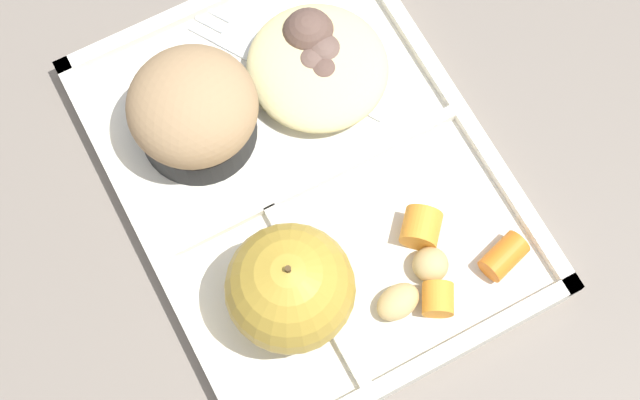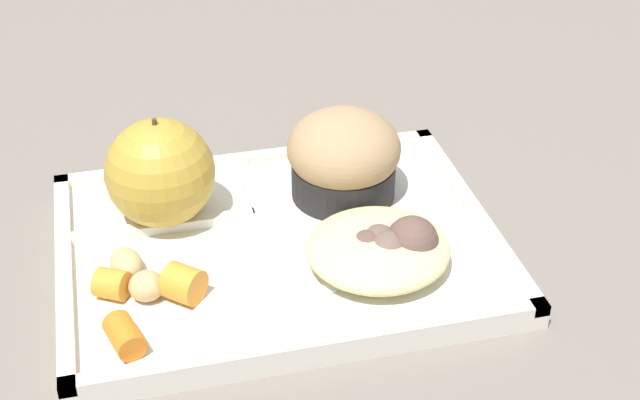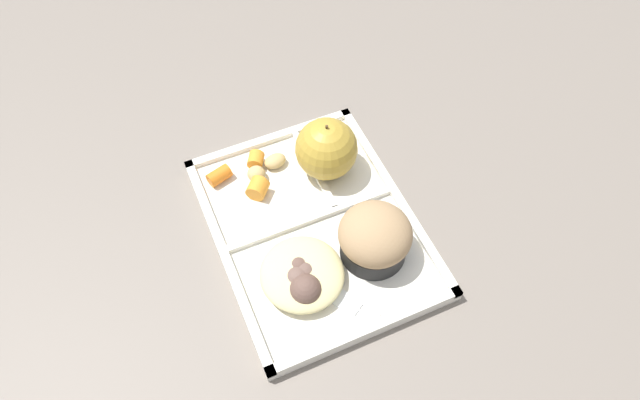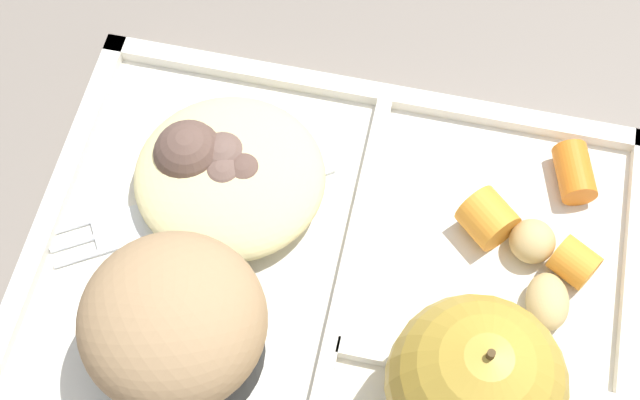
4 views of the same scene
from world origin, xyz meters
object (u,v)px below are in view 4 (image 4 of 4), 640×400
bran_muffin (175,327)px  green_apple (475,385)px  lunch_tray (331,285)px  plastic_fork (177,212)px

bran_muffin → green_apple: bearing=180.0°
lunch_tray → green_apple: 0.10m
lunch_tray → bran_muffin: size_ratio=3.60×
green_apple → bran_muffin: (0.14, -0.00, -0.01)m
lunch_tray → green_apple: (-0.08, 0.05, 0.05)m
lunch_tray → green_apple: bearing=145.9°
green_apple → plastic_fork: bearing=-23.9°
green_apple → plastic_fork: green_apple is taller
lunch_tray → green_apple: size_ratio=3.68×
green_apple → plastic_fork: 0.19m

